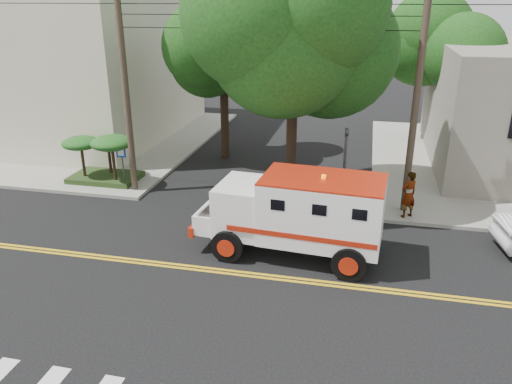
# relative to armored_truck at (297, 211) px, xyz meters

# --- Properties ---
(ground) EXTENTS (100.00, 100.00, 0.00)m
(ground) POSITION_rel_armored_truck_xyz_m (-2.49, -1.69, -1.65)
(ground) COLOR black
(ground) RESTS_ON ground
(sidewalk_nw) EXTENTS (17.00, 17.00, 0.15)m
(sidewalk_nw) POSITION_rel_armored_truck_xyz_m (-15.99, 11.81, -1.57)
(sidewalk_nw) COLOR gray
(sidewalk_nw) RESTS_ON ground
(building_left) EXTENTS (16.00, 14.00, 10.00)m
(building_left) POSITION_rel_armored_truck_xyz_m (-17.99, 13.31, 3.50)
(building_left) COLOR beige
(building_left) RESTS_ON sidewalk_nw
(utility_pole_left) EXTENTS (0.28, 0.28, 9.00)m
(utility_pole_left) POSITION_rel_armored_truck_xyz_m (-8.09, 4.31, 2.85)
(utility_pole_left) COLOR #382D23
(utility_pole_left) RESTS_ON ground
(utility_pole_right) EXTENTS (0.28, 0.28, 9.00)m
(utility_pole_right) POSITION_rel_armored_truck_xyz_m (3.81, 4.51, 2.85)
(utility_pole_right) COLOR #382D23
(utility_pole_right) RESTS_ON ground
(tree_main) EXTENTS (6.08, 5.70, 9.85)m
(tree_main) POSITION_rel_armored_truck_xyz_m (-0.55, 4.52, 5.55)
(tree_main) COLOR black
(tree_main) RESTS_ON ground
(tree_left) EXTENTS (4.48, 4.20, 7.70)m
(tree_left) POSITION_rel_armored_truck_xyz_m (-5.16, 10.09, 4.08)
(tree_left) COLOR black
(tree_left) RESTS_ON ground
(tree_right) EXTENTS (4.80, 4.50, 8.20)m
(tree_right) POSITION_rel_armored_truck_xyz_m (6.36, 14.08, 4.44)
(tree_right) COLOR black
(tree_right) RESTS_ON ground
(traffic_signal) EXTENTS (0.15, 0.18, 3.60)m
(traffic_signal) POSITION_rel_armored_truck_xyz_m (1.31, 3.91, 0.58)
(traffic_signal) COLOR #3F3F42
(traffic_signal) RESTS_ON ground
(accessibility_sign) EXTENTS (0.45, 0.10, 2.02)m
(accessibility_sign) POSITION_rel_armored_truck_xyz_m (-8.69, 4.48, -0.28)
(accessibility_sign) COLOR #3F3F42
(accessibility_sign) RESTS_ON ground
(palm_planter) EXTENTS (3.52, 2.63, 2.36)m
(palm_planter) POSITION_rel_armored_truck_xyz_m (-9.92, 4.93, -0.00)
(palm_planter) COLOR #1E3314
(palm_planter) RESTS_ON sidewalk_nw
(armored_truck) EXTENTS (6.53, 2.99, 2.90)m
(armored_truck) POSITION_rel_armored_truck_xyz_m (0.00, 0.00, 0.00)
(armored_truck) COLOR white
(armored_truck) RESTS_ON ground
(pedestrian_a) EXTENTS (0.82, 0.78, 1.90)m
(pedestrian_a) POSITION_rel_armored_truck_xyz_m (3.88, 3.81, -0.55)
(pedestrian_a) COLOR gray
(pedestrian_a) RESTS_ON sidewalk_ne
(pedestrian_b) EXTENTS (0.99, 0.90, 1.64)m
(pedestrian_b) POSITION_rel_armored_truck_xyz_m (6.82, 7.26, -0.68)
(pedestrian_b) COLOR gray
(pedestrian_b) RESTS_ON sidewalk_ne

